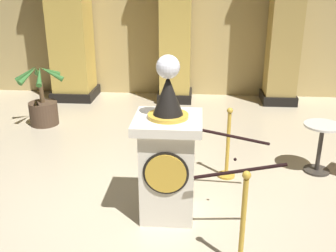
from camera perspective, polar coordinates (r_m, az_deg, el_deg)
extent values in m
plane|color=beige|center=(4.74, -2.52, -12.88)|extent=(12.17, 12.17, 0.00)
cube|color=tan|center=(9.11, 1.32, 17.17)|extent=(12.17, 0.16, 4.07)
cube|color=silver|center=(4.52, 0.00, -6.53)|extent=(0.59, 0.59, 1.10)
cube|color=silver|center=(4.28, 0.00, 0.60)|extent=(0.74, 0.74, 0.10)
cylinder|color=gold|center=(4.19, -0.33, -6.88)|extent=(0.44, 0.03, 0.44)
cylinder|color=black|center=(4.20, -0.32, -6.82)|extent=(0.49, 0.01, 0.49)
cylinder|color=gold|center=(4.25, 0.00, 1.48)|extent=(0.44, 0.44, 0.04)
cone|color=black|center=(4.18, 0.00, 4.50)|extent=(0.32, 0.32, 0.43)
cylinder|color=gold|center=(4.13, 0.00, 7.23)|extent=(0.03, 0.03, 0.06)
sphere|color=silver|center=(4.11, 0.00, 8.50)|extent=(0.25, 0.25, 0.25)
cylinder|color=gold|center=(3.84, 10.68, -13.74)|extent=(0.05, 0.05, 0.95)
sphere|color=gold|center=(3.58, 11.23, -6.95)|extent=(0.08, 0.08, 0.08)
cylinder|color=gold|center=(5.64, 8.34, -6.99)|extent=(0.24, 0.24, 0.03)
cylinder|color=gold|center=(5.44, 8.59, -2.82)|extent=(0.05, 0.05, 0.93)
sphere|color=gold|center=(5.26, 8.88, 2.19)|extent=(0.08, 0.08, 0.08)
cylinder|color=black|center=(4.07, 10.28, -6.39)|extent=(0.92, 0.05, 0.22)
cylinder|color=black|center=(4.90, 9.19, -1.47)|extent=(0.92, 0.05, 0.22)
sphere|color=black|center=(4.52, 9.61, -4.74)|extent=(0.04, 0.04, 0.04)
cube|color=black|center=(9.31, -13.08, 4.61)|extent=(0.92, 0.92, 0.20)
cube|color=gold|center=(8.99, -14.07, 16.01)|extent=(0.80, 0.80, 3.91)
cube|color=black|center=(9.06, 15.49, 3.94)|extent=(0.72, 0.72, 0.20)
cube|color=tan|center=(8.73, 16.70, 15.64)|extent=(0.62, 0.62, 3.91)
cube|color=black|center=(8.91, 1.02, 4.42)|extent=(0.74, 0.74, 0.20)
cube|color=gold|center=(8.57, 1.10, 16.39)|extent=(0.64, 0.64, 3.91)
cylinder|color=#4C3828|center=(7.74, -17.40, 1.75)|extent=(0.52, 0.52, 0.43)
cylinder|color=brown|center=(7.63, -17.72, 4.59)|extent=(0.08, 0.08, 0.37)
cone|color=#387533|center=(7.46, -16.40, 7.26)|extent=(0.44, 0.11, 0.30)
cone|color=#387533|center=(7.65, -16.59, 7.57)|extent=(0.30, 0.42, 0.32)
cone|color=#387533|center=(7.76, -18.37, 7.54)|extent=(0.28, 0.44, 0.31)
cone|color=#387533|center=(7.61, -19.65, 7.14)|extent=(0.43, 0.15, 0.34)
cone|color=#387533|center=(7.43, -19.48, 6.85)|extent=(0.30, 0.42, 0.33)
cone|color=#387533|center=(7.32, -17.98, 6.83)|extent=(0.22, 0.42, 0.36)
cylinder|color=#332D28|center=(6.09, 20.52, -5.98)|extent=(0.36, 0.36, 0.03)
cylinder|color=#332D28|center=(5.95, 20.93, -3.08)|extent=(0.06, 0.06, 0.70)
cylinder|color=silver|center=(5.82, 21.37, 0.09)|extent=(0.51, 0.51, 0.03)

